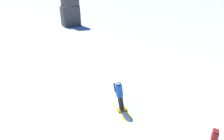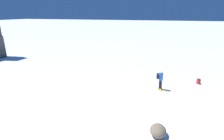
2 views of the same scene
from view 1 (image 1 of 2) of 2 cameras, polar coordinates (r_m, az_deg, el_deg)
name	(u,v)px [view 1 (image 1 of 2)]	position (r m, az deg, el deg)	size (l,w,h in m)	color
ground_plane	(104,117)	(8.90, -2.57, -15.00)	(300.00, 300.00, 0.00)	white
skier	(119,94)	(8.63, 2.45, -7.74)	(1.28, 1.80, 1.89)	yellow
rock_pillar	(69,2)	(31.50, -13.79, 20.65)	(2.83, 2.49, 9.12)	#4C4742
spare_backpack	(215,135)	(8.74, 30.56, -17.91)	(0.37, 0.35, 0.50)	#AD231E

